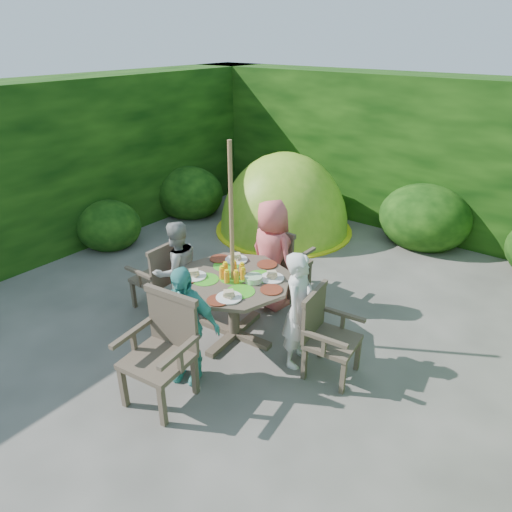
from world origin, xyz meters
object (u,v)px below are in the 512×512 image
Objects in this scene: garden_chair_left at (159,275)px; garden_chair_front at (163,348)px; patio_table at (234,288)px; child_left at (177,271)px; child_back at (272,255)px; child_right at (299,310)px; child_front at (184,325)px; garden_chair_back at (283,260)px; garden_chair_right at (326,333)px; parasol_pole at (232,248)px; dome_tent at (283,230)px.

garden_chair_left is 1.55m from garden_chair_front.
patio_table is 0.80m from child_left.
child_back reaches higher than patio_table.
child_right is 1.03× the size of child_left.
child_front is at bearing 106.57° from child_back.
garden_chair_front reaches higher than garden_chair_back.
garden_chair_left is 0.93× the size of garden_chair_back.
child_back is at bearing 52.31° from garden_chair_right.
patio_table is 0.63× the size of parasol_pole.
child_front is at bearing 86.88° from garden_chair_front.
child_front is (-0.02, 0.29, 0.08)m from garden_chair_front.
dome_tent is (-0.21, 2.96, -0.46)m from garden_chair_left.
patio_table is at bearing 87.18° from garden_chair_front.
dome_tent is at bearing -54.22° from garden_chair_back.
parasol_pole is 1.27m from garden_chair_right.
child_front is at bearing 124.20° from garden_chair_right.
parasol_pole reaches higher than child_right.
child_right is (1.90, 0.17, 0.17)m from garden_chair_left.
child_right reaches higher than patio_table.
child_right is at bearing 4.98° from parasol_pole.
child_back is at bearing 74.55° from child_front.
dome_tent is at bearing 114.73° from patio_table.
parasol_pole reaches higher than dome_tent.
child_front is (0.07, -0.80, -0.49)m from parasol_pole.
garden_chair_back is at bearing 30.60° from child_right.
child_front is (0.14, -1.59, -0.08)m from child_back.
parasol_pole is at bearing 96.89° from garden_chair_back.
child_left is at bearing 61.57° from child_back.
child_left reaches higher than garden_chair_left.
garden_chair_right is at bearing 160.54° from child_back.
parasol_pole is 0.90m from child_back.
child_front is at bearing 64.42° from child_left.
dome_tent reaches higher than patio_table.
child_back is (-1.17, 0.70, 0.23)m from garden_chair_right.
garden_chair_back is 0.36m from child_back.
garden_chair_front is at bearing 96.55° from garden_chair_back.
garden_chair_right is 1.55m from garden_chair_front.
garden_chair_right is at bearing -96.19° from child_right.
garden_chair_left is 1.37m from child_front.
child_right is at bearing 51.25° from garden_chair_front.
garden_chair_left is at bearing 84.39° from child_right.
garden_chair_front is (0.09, -1.09, -0.10)m from patio_table.
child_left reaches higher than garden_chair_back.
garden_chair_front is at bearing 49.24° from garden_chair_left.
child_front is (1.17, -0.70, 0.16)m from garden_chair_left.
child_front reaches higher than patio_table.
garden_chair_right is at bearing 93.96° from garden_chair_left.
child_front is (-1.03, -0.89, 0.15)m from garden_chair_right.
garden_chair_front is 4.23m from dome_tent.
dome_tent is (-1.38, 3.66, -0.61)m from child_front.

